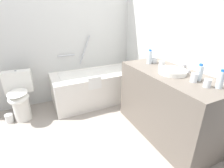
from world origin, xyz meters
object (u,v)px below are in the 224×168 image
toilet (20,96)px  water_bottle_1 (199,73)px  toilet_paper_roll (9,118)px  drinking_glass_1 (207,83)px  water_bottle_2 (221,80)px  bathtub (96,86)px  drinking_glass_2 (194,78)px  water_bottle_0 (150,57)px  drinking_glass_3 (154,60)px  sink_faucet (184,68)px  drinking_glass_0 (162,64)px  sink_basin (173,72)px

toilet → water_bottle_1: bearing=54.9°
toilet_paper_roll → drinking_glass_1: bearing=-40.3°
water_bottle_2 → bathtub: bearing=108.5°
water_bottle_2 → toilet_paper_roll: bearing=139.8°
drinking_glass_1 → drinking_glass_2: bearing=92.2°
water_bottle_0 → water_bottle_2: size_ratio=1.07×
drinking_glass_3 → drinking_glass_1: bearing=-95.5°
toilet → water_bottle_0: (1.76, -0.81, 0.59)m
toilet_paper_roll → bathtub: bearing=2.7°
water_bottle_1 → drinking_glass_2: 0.09m
toilet → sink_faucet: (1.94, -1.27, 0.53)m
sink_faucet → water_bottle_0: bearing=110.9°
toilet → drinking_glass_1: bearing=50.9°
water_bottle_2 → drinking_glass_0: size_ratio=2.29×
water_bottle_0 → drinking_glass_2: size_ratio=2.12×
toilet → drinking_glass_1: drinking_glass_1 is taller
bathtub → sink_basin: (0.50, -1.30, 0.61)m
sink_faucet → water_bottle_0: water_bottle_0 is taller
sink_basin → drinking_glass_2: drinking_glass_2 is taller
drinking_glass_1 → toilet_paper_roll: size_ratio=0.62×
water_bottle_2 → drinking_glass_2: size_ratio=1.98×
drinking_glass_1 → drinking_glass_3: drinking_glass_1 is taller
drinking_glass_1 → drinking_glass_2: drinking_glass_2 is taller
drinking_glass_0 → drinking_glass_2: drinking_glass_2 is taller
water_bottle_2 → toilet_paper_roll: 2.83m
sink_basin → drinking_glass_3: drinking_glass_3 is taller
sink_basin → drinking_glass_0: drinking_glass_0 is taller
sink_basin → toilet: bearing=143.9°
drinking_glass_2 → toilet_paper_roll: drinking_glass_2 is taller
toilet → sink_faucet: bearing=61.7°
bathtub → sink_basin: 1.52m
water_bottle_0 → drinking_glass_0: bearing=-77.8°
toilet → toilet_paper_roll: toilet is taller
toilet → water_bottle_2: bearing=51.2°
drinking_glass_0 → toilet_paper_roll: drinking_glass_0 is taller
toilet → drinking_glass_0: size_ratio=9.13×
bathtub → toilet_paper_roll: bearing=-177.3°
bathtub → water_bottle_2: size_ratio=8.17×
sink_basin → drinking_glass_2: size_ratio=3.45×
drinking_glass_2 → toilet: bearing=138.4°
water_bottle_0 → water_bottle_2: water_bottle_0 is taller
water_bottle_0 → drinking_glass_3: (0.09, 0.01, -0.05)m
water_bottle_0 → water_bottle_1: bearing=-83.7°
water_bottle_0 → water_bottle_1: water_bottle_0 is taller
toilet_paper_roll → sink_basin: bearing=-32.3°
sink_basin → drinking_glass_0: bearing=77.6°
sink_faucet → drinking_glass_3: 0.48m
drinking_glass_1 → drinking_glass_3: size_ratio=1.04×
water_bottle_0 → drinking_glass_0: size_ratio=2.45×
drinking_glass_0 → drinking_glass_3: bearing=77.4°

